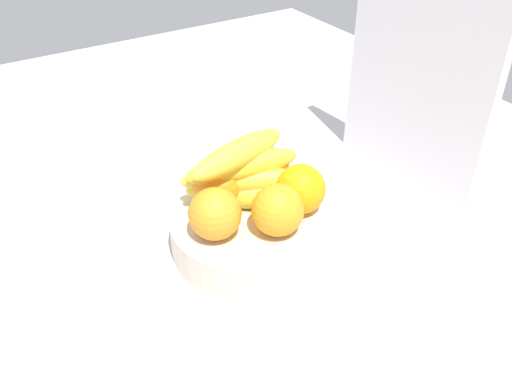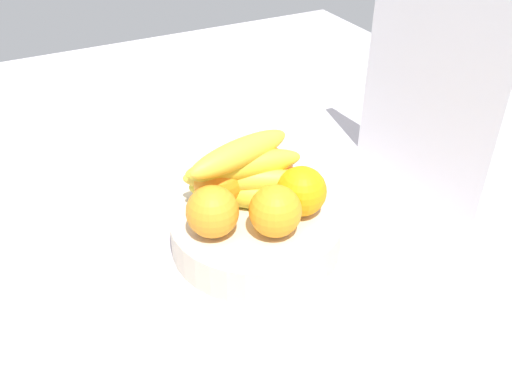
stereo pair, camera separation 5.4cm
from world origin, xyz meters
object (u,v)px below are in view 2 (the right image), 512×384
at_px(fruit_bowl, 256,230).
at_px(orange_center, 269,171).
at_px(orange_front_left, 275,211).
at_px(banana_bunch, 242,173).
at_px(orange_back_right, 212,212).
at_px(orange_front_right, 301,191).
at_px(orange_back_left, 218,183).
at_px(cutting_board, 432,84).

bearing_deg(fruit_bowl, orange_center, 134.69).
bearing_deg(orange_front_left, banana_bunch, -173.86).
height_order(orange_center, orange_back_right, same).
distance_m(orange_front_left, orange_center, 0.10).
distance_m(fruit_bowl, orange_front_right, 0.09).
relative_size(fruit_bowl, orange_back_left, 3.45).
distance_m(orange_front_left, orange_back_left, 0.10).
distance_m(orange_front_left, banana_bunch, 0.08).
xyz_separation_m(orange_center, cutting_board, (0.02, 0.28, 0.09)).
xyz_separation_m(orange_center, orange_back_right, (0.05, -0.12, 0.00)).
bearing_deg(banana_bunch, orange_front_right, 48.03).
bearing_deg(orange_front_left, orange_back_right, -116.59).
bearing_deg(fruit_bowl, cutting_board, 94.66).
relative_size(orange_back_right, banana_bunch, 0.40).
xyz_separation_m(orange_front_left, cutting_board, (-0.07, 0.32, 0.09)).
relative_size(banana_bunch, cutting_board, 0.50).
distance_m(fruit_bowl, orange_front_left, 0.08).
xyz_separation_m(banana_bunch, cutting_board, (0.01, 0.33, 0.07)).
bearing_deg(cutting_board, banana_bunch, -95.24).
height_order(orange_center, cutting_board, cutting_board).
height_order(orange_center, banana_bunch, banana_bunch).
bearing_deg(banana_bunch, cutting_board, 88.42).
xyz_separation_m(orange_back_right, cutting_board, (-0.04, 0.39, 0.09)).
relative_size(orange_front_right, orange_center, 1.00).
relative_size(fruit_bowl, cutting_board, 0.69).
height_order(fruit_bowl, orange_back_left, orange_back_left).
bearing_deg(orange_back_left, orange_center, 87.21).
height_order(orange_front_right, orange_back_left, same).
height_order(fruit_bowl, cutting_board, cutting_board).
relative_size(fruit_bowl, orange_center, 3.45).
bearing_deg(banana_bunch, orange_back_right, -56.27).
xyz_separation_m(fruit_bowl, banana_bunch, (-0.04, -0.00, 0.08)).
bearing_deg(orange_front_right, orange_front_left, -66.56).
xyz_separation_m(orange_front_right, banana_bunch, (-0.06, -0.06, 0.02)).
bearing_deg(orange_back_left, cutting_board, 86.37).
bearing_deg(orange_back_left, banana_bunch, 66.51).
bearing_deg(fruit_bowl, orange_front_right, 69.52).
bearing_deg(orange_front_left, orange_front_right, 113.44).
bearing_deg(orange_center, cutting_board, 86.12).
bearing_deg(orange_front_left, orange_back_left, -157.13).
distance_m(orange_front_left, orange_front_right, 0.06).
bearing_deg(orange_front_right, orange_back_right, -95.92).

